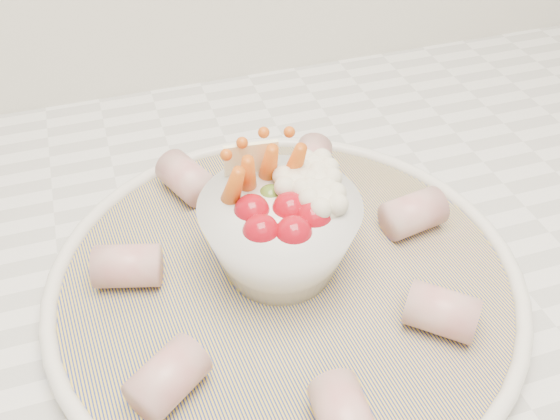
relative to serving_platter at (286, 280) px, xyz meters
name	(u,v)px	position (x,y,z in m)	size (l,w,h in m)	color
serving_platter	(286,280)	(0.00, 0.00, 0.00)	(0.38, 0.38, 0.02)	navy
veggie_bowl	(282,227)	(0.00, 0.01, 0.04)	(0.12, 0.12, 0.10)	white
cured_meat_rolls	(284,262)	(0.00, 0.00, 0.02)	(0.28, 0.30, 0.03)	#AD4F51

